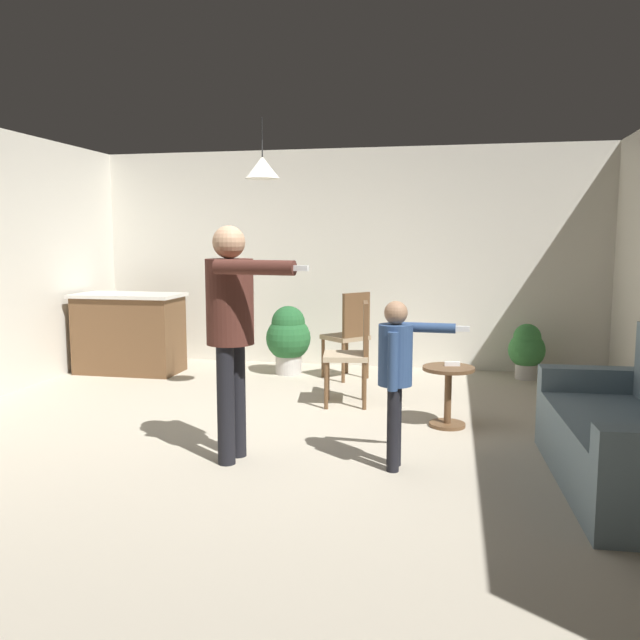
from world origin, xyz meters
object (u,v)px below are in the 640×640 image
object	(u,v)px
person_adult	(232,317)
dining_chair_near_wall	(349,332)
person_child	(397,366)
kitchen_counter	(129,333)
side_table_by_couch	(448,389)
spare_remote_on_table	(452,364)
potted_plant_corner	(527,349)
potted_plant_by_wall	(288,337)
couch_floral	(639,439)
dining_chair_by_counter	(353,349)

from	to	relation	value
person_adult	dining_chair_near_wall	distance (m)	2.94
person_child	kitchen_counter	bearing A→B (deg)	-125.76
side_table_by_couch	spare_remote_on_table	bearing A→B (deg)	56.13
potted_plant_corner	spare_remote_on_table	world-z (taller)	potted_plant_corner
spare_remote_on_table	potted_plant_by_wall	bearing A→B (deg)	136.72
couch_floral	person_child	size ratio (longest dim) A/B	1.56
person_child	spare_remote_on_table	xyz separation A→B (m)	(0.38, 1.15, -0.19)
spare_remote_on_table	person_adult	bearing A→B (deg)	-141.71
dining_chair_near_wall	person_adult	bearing A→B (deg)	-147.64
person_child	dining_chair_by_counter	distance (m)	1.77
potted_plant_by_wall	spare_remote_on_table	distance (m)	2.61
potted_plant_by_wall	spare_remote_on_table	size ratio (longest dim) A/B	6.25
couch_floral	spare_remote_on_table	distance (m)	1.71
couch_floral	dining_chair_by_counter	bearing A→B (deg)	47.87
potted_plant_by_wall	spare_remote_on_table	bearing A→B (deg)	-43.28
person_child	dining_chair_near_wall	size ratio (longest dim) A/B	1.18
potted_plant_by_wall	person_adult	bearing A→B (deg)	-83.16
person_child	couch_floral	bearing A→B (deg)	89.51
side_table_by_couch	person_adult	bearing A→B (deg)	-142.18
potted_plant_corner	side_table_by_couch	bearing A→B (deg)	-112.40
couch_floral	potted_plant_by_wall	world-z (taller)	couch_floral
person_child	potted_plant_by_wall	bearing A→B (deg)	-150.57
person_child	potted_plant_by_wall	xyz separation A→B (m)	(-1.52, 2.94, -0.28)
kitchen_counter	dining_chair_near_wall	xyz separation A→B (m)	(2.64, 0.16, 0.07)
dining_chair_by_counter	potted_plant_by_wall	xyz separation A→B (m)	(-0.97, 1.27, -0.10)
side_table_by_couch	spare_remote_on_table	size ratio (longest dim) A/B	4.00
couch_floral	potted_plant_corner	bearing A→B (deg)	3.32
kitchen_counter	dining_chair_by_counter	xyz separation A→B (m)	(2.86, -0.97, 0.07)
potted_plant_corner	spare_remote_on_table	bearing A→B (deg)	-112.14
couch_floral	person_adult	xyz separation A→B (m)	(-2.72, 0.01, 0.72)
spare_remote_on_table	potted_plant_corner	bearing A→B (deg)	67.86
dining_chair_by_counter	potted_plant_by_wall	size ratio (longest dim) A/B	1.23
person_child	spare_remote_on_table	distance (m)	1.23
dining_chair_by_counter	dining_chair_near_wall	bearing A→B (deg)	2.07
potted_plant_corner	dining_chair_near_wall	bearing A→B (deg)	-168.42
dining_chair_by_counter	person_child	bearing A→B (deg)	-170.49
side_table_by_couch	dining_chair_by_counter	world-z (taller)	dining_chair_by_counter
dining_chair_near_wall	potted_plant_by_wall	size ratio (longest dim) A/B	1.23
kitchen_counter	person_child	size ratio (longest dim) A/B	1.07
person_adult	potted_plant_by_wall	world-z (taller)	person_adult
side_table_by_couch	potted_plant_corner	distance (m)	2.28
couch_floral	person_adult	size ratio (longest dim) A/B	1.09
kitchen_counter	dining_chair_by_counter	world-z (taller)	dining_chair_by_counter
kitchen_counter	dining_chair_by_counter	size ratio (longest dim) A/B	1.26
couch_floral	potted_plant_corner	world-z (taller)	couch_floral
dining_chair_near_wall	spare_remote_on_table	world-z (taller)	dining_chair_near_wall
dining_chair_by_counter	couch_floral	bearing A→B (deg)	-138.40
potted_plant_corner	spare_remote_on_table	size ratio (longest dim) A/B	4.90
person_adult	dining_chair_by_counter	world-z (taller)	person_adult
person_child	spare_remote_on_table	world-z (taller)	person_child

